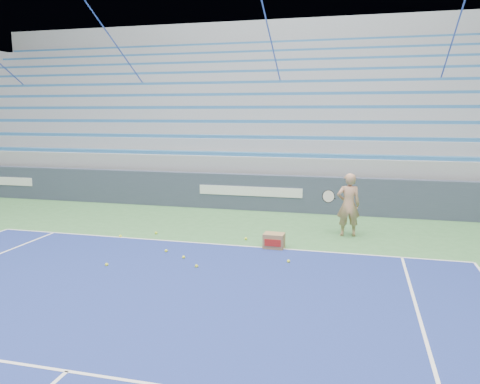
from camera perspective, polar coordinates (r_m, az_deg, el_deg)
name	(u,v)px	position (r m, az deg, el deg)	size (l,w,h in m)	color
sponsor_barrier	(251,192)	(14.36, 1.36, -0.01)	(30.00, 0.32, 1.10)	#353D51
bleachers	(282,127)	(19.79, 5.10, 7.87)	(31.00, 9.15, 7.30)	#94979C
tennis_player	(348,205)	(11.54, 13.05, -1.52)	(0.92, 0.85, 1.54)	tan
ball_box	(274,241)	(10.38, 4.16, -5.96)	(0.46, 0.36, 0.34)	olive
tennis_ball_0	(184,257)	(9.73, -6.88, -7.91)	(0.07, 0.07, 0.07)	#E2EF31
tennis_ball_1	(196,266)	(9.17, -5.33, -8.99)	(0.07, 0.07, 0.07)	#E2EF31
tennis_ball_2	(288,261)	(9.46, 5.92, -8.41)	(0.07, 0.07, 0.07)	#E2EF31
tennis_ball_3	(166,251)	(10.22, -9.00, -7.10)	(0.07, 0.07, 0.07)	#E2EF31
tennis_ball_4	(246,239)	(11.04, 0.72, -5.71)	(0.07, 0.07, 0.07)	#E2EF31
tennis_ball_5	(107,265)	(9.58, -15.95, -8.51)	(0.07, 0.07, 0.07)	#E2EF31
tennis_ball_6	(120,236)	(11.62, -14.37, -5.23)	(0.07, 0.07, 0.07)	#E2EF31
tennis_ball_7	(156,233)	(11.74, -10.20, -4.93)	(0.07, 0.07, 0.07)	#E2EF31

